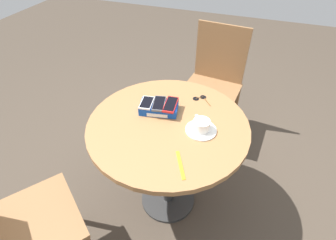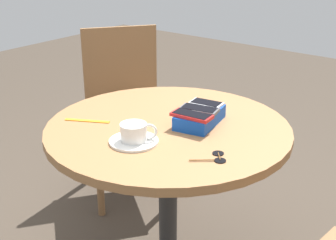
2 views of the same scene
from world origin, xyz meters
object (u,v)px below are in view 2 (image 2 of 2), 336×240
(phone_box, at_px, (200,117))
(lanyard_strap, at_px, (87,121))
(round_table, at_px, (168,156))
(coffee_cup, at_px, (135,132))
(phone_white, at_px, (206,103))
(chair_far_side, at_px, (126,108))
(saucer, at_px, (134,141))
(phone_red, at_px, (192,115))
(phone_gray, at_px, (199,109))
(sunglasses, at_px, (217,157))

(phone_box, xyz_separation_m, lanyard_strap, (0.23, -0.33, -0.02))
(round_table, bearing_deg, coffee_cup, 1.44)
(round_table, xyz_separation_m, phone_white, (-0.15, 0.06, 0.17))
(chair_far_side, bearing_deg, phone_white, 64.34)
(saucer, bearing_deg, phone_box, 163.74)
(phone_white, xyz_separation_m, phone_red, (0.13, 0.03, 0.00))
(round_table, distance_m, phone_gray, 0.21)
(phone_box, relative_size, sunglasses, 1.95)
(round_table, height_order, chair_far_side, chair_far_side)
(lanyard_strap, bearing_deg, phone_red, 116.01)
(phone_gray, bearing_deg, chair_far_side, -119.23)
(round_table, relative_size, lanyard_strap, 5.22)
(coffee_cup, bearing_deg, saucer, -48.54)
(sunglasses, bearing_deg, saucer, -75.05)
(phone_box, relative_size, phone_gray, 1.57)
(sunglasses, relative_size, chair_far_side, 0.13)
(round_table, xyz_separation_m, sunglasses, (0.11, 0.27, 0.12))
(phone_red, xyz_separation_m, lanyard_strap, (0.17, -0.34, -0.05))
(phone_white, bearing_deg, sunglasses, 39.61)
(phone_box, relative_size, phone_red, 1.54)
(phone_gray, height_order, sunglasses, phone_gray)
(chair_far_side, bearing_deg, phone_red, 57.68)
(round_table, distance_m, coffee_cup, 0.24)
(coffee_cup, bearing_deg, phone_box, 164.05)
(round_table, bearing_deg, phone_white, 157.06)
(coffee_cup, bearing_deg, lanyard_strap, -96.23)
(phone_gray, relative_size, chair_far_side, 0.16)
(round_table, xyz_separation_m, phone_gray, (-0.08, 0.08, 0.18))
(lanyard_strap, relative_size, sunglasses, 1.43)
(phone_gray, xyz_separation_m, sunglasses, (0.19, 0.20, -0.05))
(phone_box, relative_size, lanyard_strap, 1.37)
(saucer, distance_m, coffee_cup, 0.03)
(phone_white, xyz_separation_m, sunglasses, (0.26, 0.21, -0.05))
(lanyard_strap, distance_m, chair_far_side, 0.82)
(phone_gray, distance_m, sunglasses, 0.28)
(round_table, relative_size, chair_far_side, 0.99)
(phone_red, relative_size, saucer, 0.91)
(phone_gray, bearing_deg, saucer, -16.02)
(phone_white, xyz_separation_m, lanyard_strap, (0.30, -0.32, -0.05))
(saucer, relative_size, coffee_cup, 1.56)
(sunglasses, bearing_deg, phone_white, -140.39)
(phone_white, bearing_deg, phone_red, 11.93)
(sunglasses, distance_m, chair_far_side, 1.16)
(phone_red, xyz_separation_m, chair_far_side, (-0.49, -0.77, -0.30))
(phone_white, relative_size, lanyard_strap, 0.75)
(phone_red, relative_size, lanyard_strap, 0.89)
(round_table, distance_m, phone_red, 0.20)
(phone_box, distance_m, coffee_cup, 0.27)
(phone_gray, xyz_separation_m, chair_far_side, (-0.42, -0.76, -0.30))
(phone_red, bearing_deg, sunglasses, 55.77)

